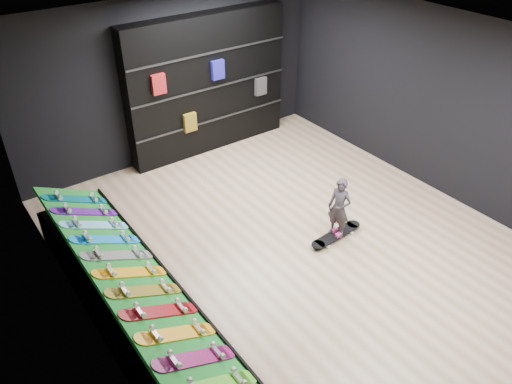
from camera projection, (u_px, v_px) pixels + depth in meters
floor at (290, 242)px, 7.54m from camera, size 6.00×7.00×0.01m
ceiling at (300, 45)px, 5.88m from camera, size 6.00×7.00×0.01m
wall_back at (172, 79)px, 9.07m from camera, size 6.00×0.02×3.00m
wall_left at (75, 238)px, 5.25m from camera, size 0.02×7.00×3.00m
wall_right at (435, 103)px, 8.18m from camera, size 0.02×7.00×3.00m
display_rack at (131, 304)px, 6.16m from camera, size 0.90×4.50×0.50m
turf_ramp at (130, 274)px, 5.93m from camera, size 0.92×4.50×0.46m
back_shelving at (207, 85)px, 9.37m from camera, size 3.26×0.38×2.61m
floor_skateboard at (336, 236)px, 7.60m from camera, size 0.99×0.28×0.09m
child at (338, 218)px, 7.41m from camera, size 0.21×0.25×0.58m
display_board_1 at (195, 358)px, 4.89m from camera, size 0.93×0.22×0.50m
display_board_2 at (177, 334)px, 5.15m from camera, size 0.93×0.22×0.50m
display_board_3 at (160, 311)px, 5.41m from camera, size 0.93×0.22×0.50m
display_board_4 at (145, 291)px, 5.66m from camera, size 0.93×0.22×0.50m
display_board_5 at (131, 272)px, 5.92m from camera, size 0.93×0.22×0.50m
display_board_6 at (118, 255)px, 6.17m from camera, size 0.93×0.22×0.50m
display_board_7 at (106, 240)px, 6.43m from camera, size 0.93×0.22×0.50m
display_board_8 at (95, 225)px, 6.69m from camera, size 0.93×0.22×0.50m
display_board_9 at (85, 212)px, 6.94m from camera, size 0.93×0.22×0.50m
display_board_10 at (76, 199)px, 7.20m from camera, size 0.93×0.22×0.50m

